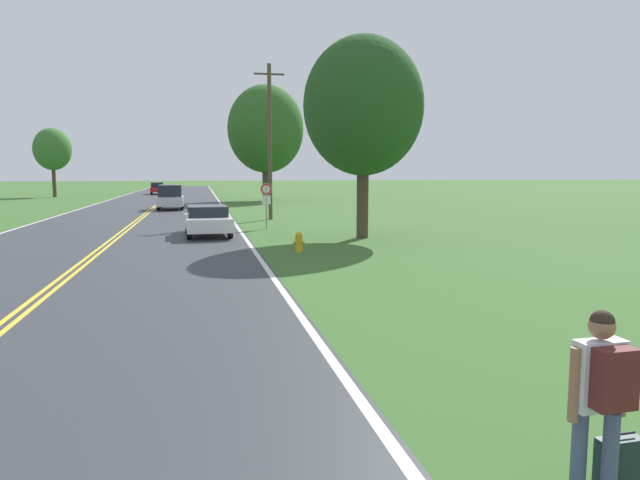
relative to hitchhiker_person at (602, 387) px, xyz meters
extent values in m
cylinder|color=#475175|center=(-0.10, 0.12, -0.62)|extent=(0.13, 0.13, 0.81)
cylinder|color=#475175|center=(0.09, -0.04, -0.62)|extent=(0.13, 0.13, 0.81)
cube|color=silver|center=(0.00, 0.04, 0.09)|extent=(0.45, 0.20, 0.61)
sphere|color=#936647|center=(0.00, 0.04, 0.51)|extent=(0.22, 0.22, 0.22)
sphere|color=#2D2319|center=(0.00, 0.04, 0.55)|extent=(0.20, 0.20, 0.20)
cylinder|color=#936647|center=(-0.24, 0.03, 0.03)|extent=(0.09, 0.09, 0.64)
cylinder|color=#936647|center=(0.24, 0.05, 0.03)|extent=(0.09, 0.09, 0.64)
cube|color=#561E1E|center=(0.01, -0.14, 0.12)|extent=(0.36, 0.19, 0.51)
cube|color=#19282D|center=(0.29, 0.08, -0.78)|extent=(0.42, 0.18, 0.50)
cylinder|color=black|center=(0.29, 0.08, -0.49)|extent=(0.29, 0.04, 0.02)
cylinder|color=gold|center=(0.15, 15.88, -0.76)|extent=(0.27, 0.27, 0.55)
sphere|color=gold|center=(0.15, 15.88, -0.43)|extent=(0.26, 0.26, 0.26)
cylinder|color=gold|center=(0.32, 15.88, -0.70)|extent=(0.08, 0.09, 0.09)
cylinder|color=gold|center=(-0.02, 15.88, -0.70)|extent=(0.08, 0.09, 0.09)
cylinder|color=gray|center=(0.02, 24.74, 0.10)|extent=(0.07, 0.07, 2.26)
cylinder|color=white|center=(0.02, 24.72, 0.97)|extent=(0.60, 0.02, 0.60)
torus|color=red|center=(0.02, 24.71, 0.97)|extent=(0.55, 0.07, 0.55)
cube|color=white|center=(0.02, 24.72, 0.42)|extent=(0.44, 0.02, 0.44)
cylinder|color=brown|center=(0.92, 30.37, 3.57)|extent=(0.24, 0.24, 9.21)
cube|color=brown|center=(0.92, 30.37, 7.58)|extent=(1.80, 0.12, 0.10)
cylinder|color=#473828|center=(-19.71, 67.15, 0.83)|extent=(0.42, 0.42, 3.72)
ellipsoid|color=#386B2D|center=(-19.71, 67.15, 4.47)|extent=(4.19, 4.19, 4.82)
cylinder|color=#473828|center=(3.35, 53.54, 0.94)|extent=(0.76, 0.76, 3.94)
ellipsoid|color=#2D5B23|center=(3.35, 53.54, 6.12)|extent=(7.57, 7.57, 8.70)
cylinder|color=#473828|center=(3.61, 19.69, 0.70)|extent=(0.51, 0.51, 3.47)
ellipsoid|color=#234C1E|center=(3.61, 19.69, 4.61)|extent=(5.11, 5.11, 5.88)
cylinder|color=black|center=(-2.03, 20.69, -0.69)|extent=(0.23, 0.69, 0.68)
cylinder|color=black|center=(-3.76, 20.62, -0.69)|extent=(0.23, 0.69, 0.68)
cylinder|color=black|center=(-2.15, 23.34, -0.69)|extent=(0.23, 0.69, 0.68)
cylinder|color=black|center=(-3.88, 23.26, -0.69)|extent=(0.23, 0.69, 0.68)
cube|color=white|center=(-2.95, 21.98, -0.44)|extent=(2.12, 4.35, 0.58)
cube|color=#1E232D|center=(-2.96, 22.15, 0.08)|extent=(1.80, 2.42, 0.46)
cylinder|color=black|center=(-4.58, 39.85, -0.68)|extent=(0.20, 0.71, 0.71)
cylinder|color=black|center=(-6.31, 39.84, -0.68)|extent=(0.20, 0.71, 0.71)
cylinder|color=black|center=(-4.60, 42.43, -0.68)|extent=(0.20, 0.71, 0.71)
cylinder|color=black|center=(-6.33, 42.42, -0.68)|extent=(0.20, 0.71, 0.71)
cube|color=silver|center=(-5.46, 41.13, -0.37)|extent=(1.95, 4.18, 0.70)
cube|color=#1E232D|center=(-5.46, 41.13, 0.42)|extent=(1.72, 2.93, 0.88)
cylinder|color=black|center=(-9.43, 74.73, -0.64)|extent=(0.23, 0.78, 0.77)
cylinder|color=black|center=(-7.92, 74.79, -0.64)|extent=(0.23, 0.78, 0.77)
cylinder|color=black|center=(-9.30, 71.78, -0.64)|extent=(0.23, 0.78, 0.77)
cylinder|color=black|center=(-7.79, 71.84, -0.64)|extent=(0.23, 0.78, 0.77)
cube|color=#A81E1E|center=(-8.61, 73.28, -0.38)|extent=(1.92, 4.83, 0.60)
cube|color=#1E232D|center=(-8.61, 73.28, 0.23)|extent=(1.65, 3.40, 0.61)
camera|label=1|loc=(-3.30, -4.04, 1.80)|focal=32.00mm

